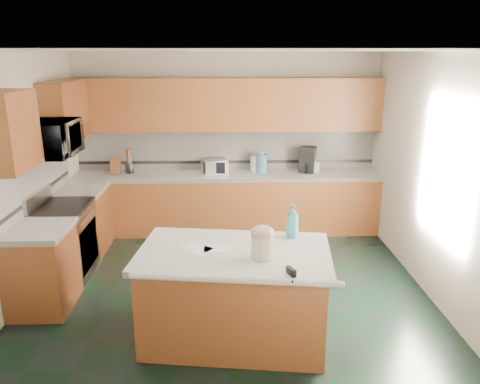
{
  "coord_description": "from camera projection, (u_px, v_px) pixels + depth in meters",
  "views": [
    {
      "loc": [
        -0.0,
        -4.87,
        2.68
      ],
      "look_at": [
        0.15,
        0.35,
        1.12
      ],
      "focal_mm": 35.0,
      "sensor_mm": 36.0,
      "label": 1
    }
  ],
  "objects": [
    {
      "name": "floor",
      "position": [
        228.0,
        293.0,
        5.43
      ],
      "size": [
        4.6,
        4.6,
        0.0
      ],
      "primitive_type": "plane",
      "color": "black",
      "rests_on": "ground"
    },
    {
      "name": "ceiling",
      "position": [
        226.0,
        50.0,
        4.66
      ],
      "size": [
        4.6,
        4.6,
        0.0
      ],
      "primitive_type": "plane",
      "color": "white",
      "rests_on": "ground"
    },
    {
      "name": "wall_back",
      "position": [
        227.0,
        142.0,
        7.27
      ],
      "size": [
        4.6,
        0.04,
        2.7
      ],
      "primitive_type": "cube",
      "color": "silver",
      "rests_on": "ground"
    },
    {
      "name": "wall_front",
      "position": [
        228.0,
        282.0,
        2.82
      ],
      "size": [
        4.6,
        0.04,
        2.7
      ],
      "primitive_type": "cube",
      "color": "silver",
      "rests_on": "ground"
    },
    {
      "name": "wall_left",
      "position": [
        10.0,
        183.0,
        4.98
      ],
      "size": [
        0.04,
        4.6,
        2.7
      ],
      "primitive_type": "cube",
      "color": "silver",
      "rests_on": "ground"
    },
    {
      "name": "wall_right",
      "position": [
        439.0,
        179.0,
        5.11
      ],
      "size": [
        0.04,
        4.6,
        2.7
      ],
      "primitive_type": "cube",
      "color": "silver",
      "rests_on": "ground"
    },
    {
      "name": "back_base_cab",
      "position": [
        227.0,
        204.0,
        7.22
      ],
      "size": [
        4.6,
        0.6,
        0.86
      ],
      "primitive_type": "cube",
      "color": "#411F0F",
      "rests_on": "ground"
    },
    {
      "name": "back_countertop",
      "position": [
        227.0,
        176.0,
        7.09
      ],
      "size": [
        4.6,
        0.64,
        0.06
      ],
      "primitive_type": "cube",
      "color": "white",
      "rests_on": "back_base_cab"
    },
    {
      "name": "back_upper_cab",
      "position": [
        226.0,
        105.0,
        6.92
      ],
      "size": [
        4.6,
        0.33,
        0.78
      ],
      "primitive_type": "cube",
      "color": "#411F0F",
      "rests_on": "wall_back"
    },
    {
      "name": "back_backsplash",
      "position": [
        227.0,
        150.0,
        7.27
      ],
      "size": [
        4.6,
        0.02,
        0.63
      ],
      "primitive_type": "cube",
      "color": "silver",
      "rests_on": "back_countertop"
    },
    {
      "name": "back_accent_band",
      "position": [
        227.0,
        162.0,
        7.32
      ],
      "size": [
        4.6,
        0.01,
        0.05
      ],
      "primitive_type": "cube",
      "color": "black",
      "rests_on": "back_countertop"
    },
    {
      "name": "left_base_cab_rear",
      "position": [
        83.0,
        222.0,
        6.49
      ],
      "size": [
        0.6,
        0.82,
        0.86
      ],
      "primitive_type": "cube",
      "color": "#411F0F",
      "rests_on": "ground"
    },
    {
      "name": "left_counter_rear",
      "position": [
        80.0,
        190.0,
        6.36
      ],
      "size": [
        0.64,
        0.82,
        0.06
      ],
      "primitive_type": "cube",
      "color": "white",
      "rests_on": "left_base_cab_rear"
    },
    {
      "name": "left_base_cab_front",
      "position": [
        42.0,
        271.0,
        5.02
      ],
      "size": [
        0.6,
        0.72,
        0.86
      ],
      "primitive_type": "cube",
      "color": "#411F0F",
      "rests_on": "ground"
    },
    {
      "name": "left_counter_front",
      "position": [
        37.0,
        231.0,
        4.89
      ],
      "size": [
        0.64,
        0.72,
        0.06
      ],
      "primitive_type": "cube",
      "color": "white",
      "rests_on": "left_base_cab_front"
    },
    {
      "name": "left_backsplash",
      "position": [
        34.0,
        180.0,
        5.54
      ],
      "size": [
        0.02,
        2.3,
        0.63
      ],
      "primitive_type": "cube",
      "color": "silver",
      "rests_on": "wall_left"
    },
    {
      "name": "left_accent_band",
      "position": [
        37.0,
        195.0,
        5.6
      ],
      "size": [
        0.01,
        2.3,
        0.05
      ],
      "primitive_type": "cube",
      "color": "black",
      "rests_on": "wall_left"
    },
    {
      "name": "left_upper_cab_rear",
      "position": [
        65.0,
        111.0,
        6.18
      ],
      "size": [
        0.33,
        1.09,
        0.78
      ],
      "primitive_type": "cube",
      "color": "#411F0F",
      "rests_on": "wall_left"
    },
    {
      "name": "left_upper_cab_front",
      "position": [
        9.0,
        131.0,
        4.59
      ],
      "size": [
        0.33,
        0.72,
        0.78
      ],
      "primitive_type": "cube",
      "color": "#411F0F",
      "rests_on": "wall_left"
    },
    {
      "name": "range_body",
      "position": [
        65.0,
        243.0,
        5.73
      ],
      "size": [
        0.6,
        0.76,
        0.88
      ],
      "primitive_type": "cube",
      "color": "#B7B7BC",
      "rests_on": "ground"
    },
    {
      "name": "range_oven_door",
      "position": [
        89.0,
        246.0,
        5.75
      ],
      "size": [
        0.02,
        0.68,
        0.55
      ],
      "primitive_type": "cube",
      "color": "black",
      "rests_on": "range_body"
    },
    {
      "name": "range_cooktop",
      "position": [
        60.0,
        207.0,
        5.6
      ],
      "size": [
        0.62,
        0.78,
        0.04
      ],
      "primitive_type": "cube",
      "color": "black",
      "rests_on": "range_body"
    },
    {
      "name": "range_handle",
      "position": [
        88.0,
        217.0,
        5.64
      ],
      "size": [
        0.02,
        0.66,
        0.02
      ],
      "primitive_type": "cylinder",
      "rotation": [
        1.57,
        0.0,
        0.0
      ],
      "color": "#B7B7BC",
      "rests_on": "range_body"
    },
    {
      "name": "range_backguard",
      "position": [
        37.0,
        198.0,
        5.56
      ],
      "size": [
        0.06,
        0.76,
        0.18
      ],
      "primitive_type": "cube",
      "color": "#B7B7BC",
      "rests_on": "range_body"
    },
    {
      "name": "microwave",
      "position": [
        53.0,
        139.0,
        5.36
      ],
      "size": [
        0.5,
        0.73,
        0.41
      ],
      "primitive_type": "imported",
      "rotation": [
        0.0,
        0.0,
        1.57
      ],
      "color": "#B7B7BC",
      "rests_on": "wall_left"
    },
    {
      "name": "island_base",
      "position": [
        234.0,
        298.0,
        4.47
      ],
      "size": [
        1.78,
        1.15,
        0.86
      ],
      "primitive_type": "cube",
      "rotation": [
        0.0,
        0.0,
        -0.12
      ],
      "color": "#411F0F",
      "rests_on": "ground"
    },
    {
      "name": "island_top",
      "position": [
        234.0,
        254.0,
        4.34
      ],
      "size": [
        1.89,
        1.26,
        0.06
      ],
      "primitive_type": "cube",
      "rotation": [
        0.0,
        0.0,
        -0.12
      ],
      "color": "white",
      "rests_on": "island_base"
    },
    {
      "name": "island_bullnose",
      "position": [
        235.0,
        280.0,
        3.83
      ],
      "size": [
        1.77,
        0.28,
        0.06
      ],
      "primitive_type": "cylinder",
      "rotation": [
        0.0,
        1.57,
        -0.12
      ],
      "color": "white",
      "rests_on": "island_base"
    },
    {
      "name": "treat_jar",
      "position": [
        262.0,
        247.0,
        4.15
      ],
      "size": [
        0.26,
        0.26,
        0.2
      ],
      "primitive_type": "cylinder",
      "rotation": [
        0.0,
        0.0,
        0.43
      ],
      "color": "beige",
      "rests_on": "island_top"
    },
    {
      "name": "treat_jar_lid",
      "position": [
        262.0,
        233.0,
        4.11
      ],
      "size": [
        0.21,
        0.21,
        0.13
      ],
      "primitive_type": "ellipsoid",
      "color": "#CFA7A9",
      "rests_on": "treat_jar"
    },
    {
      "name": "treat_jar_knob",
      "position": [
        262.0,
        228.0,
        4.1
      ],
      "size": [
        0.07,
        0.02,
        0.02
      ],
      "primitive_type": "cylinder",
      "rotation": [
        0.0,
        1.57,
        0.0
      ],
      "color": "tan",
      "rests_on": "treat_jar_lid"
    },
    {
      "name": "treat_jar_knob_end_l",
      "position": [
        258.0,
        228.0,
        4.1
      ],
      "size": [
        0.04,
        0.04,
        0.04
      ],
      "primitive_type": "sphere",
      "color": "tan",
      "rests_on": "treat_jar_lid"
    },
    {
      "name": "treat_jar_knob_end_r",
      "position": [
        266.0,
        228.0,
        4.1
      ],
      "size": [
        0.04,
        0.04,
        0.04
      ],
      "primitive_type": "sphere",
      "color": "tan",
      "rests_on": "treat_jar_lid"
    },
    {
      "name": "soap_bottle_island",
      "position": [
        293.0,
        221.0,
        4.6
      ],
      "size": [
        0.14,
        0.14,
        0.34
      ],
      "primitive_type": "imported",
      "rotation": [
        0.0,
        0.0,
        0.04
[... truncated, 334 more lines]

